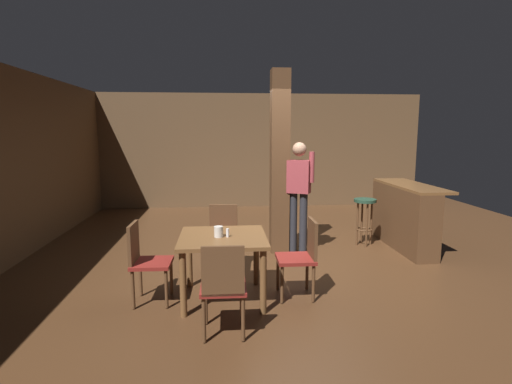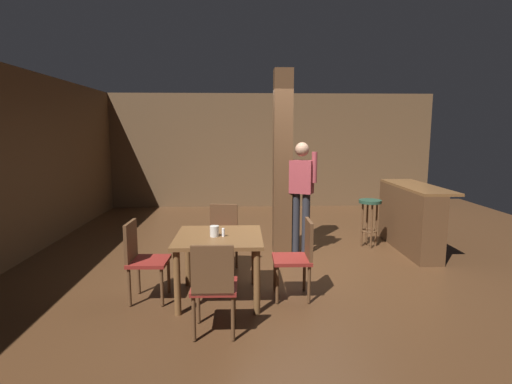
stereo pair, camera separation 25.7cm
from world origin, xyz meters
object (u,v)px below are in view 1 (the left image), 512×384
standing_person (299,189)px  bar_counter (403,215)px  chair_north (223,235)px  salt_shaker (228,233)px  bar_stool_near (365,210)px  dining_table (223,246)px  chair_west (145,258)px  chair_south (223,284)px  napkin_cup (219,232)px  chair_east (302,254)px

standing_person → bar_counter: 1.83m
chair_north → salt_shaker: (0.06, -0.95, 0.27)m
chair_north → bar_stool_near: (2.35, 1.08, 0.08)m
bar_stool_near → dining_table: bearing=-139.9°
chair_west → salt_shaker: bearing=-1.4°
chair_west → chair_north: 1.26m
standing_person → chair_south: bearing=-115.1°
dining_table → salt_shaker: size_ratio=10.12×
napkin_cup → standing_person: (1.21, 1.68, 0.21)m
chair_north → salt_shaker: bearing=-86.7°
bar_stool_near → bar_counter: bearing=-17.0°
chair_north → bar_counter: size_ratio=0.51×
chair_south → bar_stool_near: chair_south is taller
chair_west → bar_stool_near: size_ratio=1.14×
chair_west → salt_shaker: chair_west is taller
salt_shaker → standing_person: (1.12, 1.69, 0.22)m
chair_south → salt_shaker: bearing=86.1°
chair_south → bar_stool_near: bearing=50.3°
napkin_cup → salt_shaker: size_ratio=1.27×
dining_table → bar_counter: 3.44m
dining_table → chair_west: chair_west is taller
dining_table → chair_east: bearing=-0.9°
chair_north → napkin_cup: 0.98m
dining_table → chair_west: size_ratio=1.08×
chair_north → standing_person: bearing=32.2°
chair_west → chair_north: bearing=47.4°
napkin_cup → bar_stool_near: 3.14m
salt_shaker → chair_west: bearing=178.6°
chair_west → standing_person: (2.02, 1.66, 0.50)m
dining_table → chair_north: 0.91m
standing_person → bar_counter: standing_person is taller
chair_south → chair_east: bearing=43.2°
salt_shaker → bar_counter: bar_counter is taller
chair_east → chair_north: same height
dining_table → bar_counter: (2.93, 1.80, -0.08)m
chair_west → chair_south: size_ratio=1.00×
chair_south → chair_east: (0.90, 0.84, 0.00)m
bar_counter → bar_stool_near: size_ratio=2.23×
salt_shaker → bar_counter: bearing=32.7°
dining_table → chair_east: 0.90m
standing_person → salt_shaker: bearing=-123.5°
chair_south → chair_north: size_ratio=1.00×
dining_table → bar_counter: size_ratio=0.55×
chair_west → chair_south: (0.85, -0.83, 0.00)m
chair_south → bar_stool_near: 3.68m
dining_table → standing_person: size_ratio=0.56×
chair_south → bar_counter: 3.96m
chair_east → bar_stool_near: 2.47m
dining_table → bar_stool_near: 3.07m
napkin_cup → bar_counter: 3.51m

